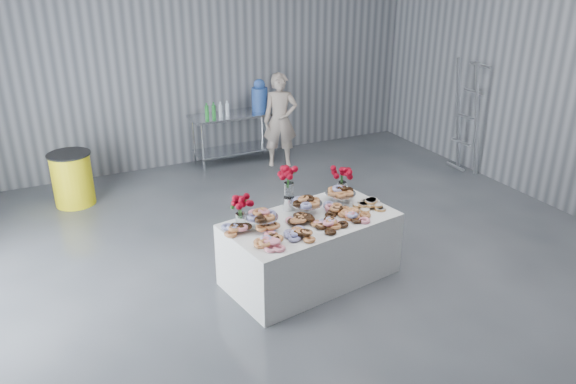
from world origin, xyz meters
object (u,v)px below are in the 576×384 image
(display_table, at_px, (310,249))
(stepladder, at_px, (467,117))
(person, at_px, (280,120))
(trash_barrel, at_px, (72,179))
(prep_table, at_px, (234,129))
(water_jug, at_px, (260,96))

(display_table, height_order, stepladder, stepladder)
(person, bearing_deg, trash_barrel, -155.11)
(prep_table, height_order, trash_barrel, prep_table)
(prep_table, xyz_separation_m, stepladder, (3.32, -2.09, 0.34))
(person, relative_size, stepladder, 0.84)
(water_jug, xyz_separation_m, trash_barrel, (-3.27, -0.59, -0.75))
(person, bearing_deg, stepladder, -10.45)
(trash_barrel, bearing_deg, water_jug, 10.23)
(stepladder, bearing_deg, prep_table, 147.76)
(person, height_order, trash_barrel, person)
(water_jug, bearing_deg, stepladder, -36.60)
(prep_table, distance_m, stepladder, 3.94)
(trash_barrel, bearing_deg, stepladder, -13.87)
(water_jug, relative_size, person, 0.34)
(display_table, relative_size, prep_table, 1.27)
(water_jug, bearing_deg, person, -64.85)
(stepladder, bearing_deg, water_jug, 143.40)
(display_table, xyz_separation_m, prep_table, (0.59, 3.95, 0.24))
(prep_table, xyz_separation_m, person, (0.70, -0.42, 0.19))
(prep_table, relative_size, person, 0.93)
(person, distance_m, trash_barrel, 3.49)
(water_jug, height_order, person, person)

